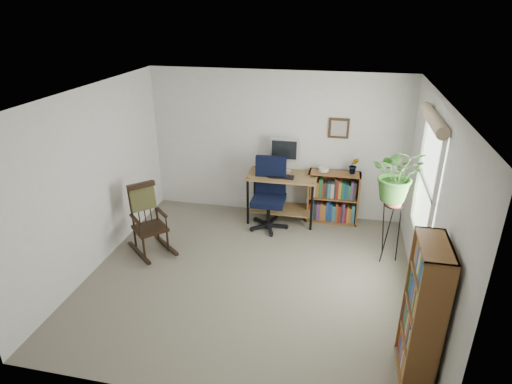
% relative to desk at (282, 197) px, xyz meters
% --- Properties ---
extents(floor, '(4.20, 4.00, 0.00)m').
position_rel_desk_xyz_m(floor, '(-0.16, -1.70, -0.40)').
color(floor, slate).
rests_on(floor, ground).
extents(ceiling, '(4.20, 4.00, 0.00)m').
position_rel_desk_xyz_m(ceiling, '(-0.16, -1.70, 2.00)').
color(ceiling, silver).
rests_on(ceiling, ground).
extents(wall_back, '(4.20, 0.00, 2.40)m').
position_rel_desk_xyz_m(wall_back, '(-0.16, 0.30, 0.80)').
color(wall_back, silver).
rests_on(wall_back, ground).
extents(wall_front, '(4.20, 0.00, 2.40)m').
position_rel_desk_xyz_m(wall_front, '(-0.16, -3.70, 0.80)').
color(wall_front, silver).
rests_on(wall_front, ground).
extents(wall_left, '(0.00, 4.00, 2.40)m').
position_rel_desk_xyz_m(wall_left, '(-2.26, -1.70, 0.80)').
color(wall_left, silver).
rests_on(wall_left, ground).
extents(wall_right, '(0.00, 4.00, 2.40)m').
position_rel_desk_xyz_m(wall_right, '(1.94, -1.70, 0.80)').
color(wall_right, silver).
rests_on(wall_right, ground).
extents(window, '(0.12, 1.20, 1.50)m').
position_rel_desk_xyz_m(window, '(1.90, -1.40, 1.00)').
color(window, white).
rests_on(window, wall_right).
extents(desk, '(1.12, 0.61, 0.80)m').
position_rel_desk_xyz_m(desk, '(0.00, 0.00, 0.00)').
color(desk, olive).
rests_on(desk, floor).
extents(monitor, '(0.46, 0.16, 0.56)m').
position_rel_desk_xyz_m(monitor, '(0.00, 0.14, 0.68)').
color(monitor, silver).
rests_on(monitor, desk).
extents(keyboard, '(0.40, 0.15, 0.02)m').
position_rel_desk_xyz_m(keyboard, '(0.00, -0.12, 0.41)').
color(keyboard, black).
rests_on(keyboard, desk).
extents(office_chair, '(0.66, 0.66, 1.16)m').
position_rel_desk_xyz_m(office_chair, '(-0.16, -0.33, 0.18)').
color(office_chair, black).
rests_on(office_chair, floor).
extents(rocking_chair, '(1.01, 1.00, 1.03)m').
position_rel_desk_xyz_m(rocking_chair, '(-1.69, -1.38, 0.11)').
color(rocking_chair, black).
rests_on(rocking_chair, floor).
extents(low_bookshelf, '(0.82, 0.27, 0.87)m').
position_rel_desk_xyz_m(low_bookshelf, '(0.83, 0.12, 0.03)').
color(low_bookshelf, brown).
rests_on(low_bookshelf, floor).
extents(tall_bookshelf, '(0.27, 0.63, 1.45)m').
position_rel_desk_xyz_m(tall_bookshelf, '(1.76, -2.94, 0.32)').
color(tall_bookshelf, brown).
rests_on(tall_bookshelf, floor).
extents(plant_stand, '(0.36, 0.36, 0.99)m').
position_rel_desk_xyz_m(plant_stand, '(1.64, -0.88, 0.09)').
color(plant_stand, black).
rests_on(plant_stand, floor).
extents(spider_plant, '(1.69, 1.88, 1.46)m').
position_rel_desk_xyz_m(spider_plant, '(1.64, -0.88, 1.24)').
color(spider_plant, '#2E5F21').
rests_on(spider_plant, plant_stand).
extents(potted_plant_small, '(0.13, 0.24, 0.11)m').
position_rel_desk_xyz_m(potted_plant_small, '(1.11, 0.13, 0.52)').
color(potted_plant_small, '#2E5F21').
rests_on(potted_plant_small, low_bookshelf).
extents(framed_picture, '(0.32, 0.04, 0.32)m').
position_rel_desk_xyz_m(framed_picture, '(0.83, 0.27, 1.14)').
color(framed_picture, black).
rests_on(framed_picture, wall_back).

